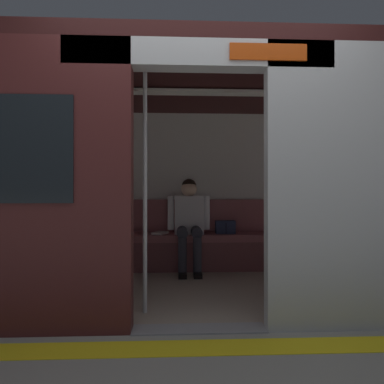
{
  "coord_description": "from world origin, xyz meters",
  "views": [
    {
      "loc": [
        0.17,
        2.55,
        1.01
      ],
      "look_at": [
        0.0,
        -1.13,
        1.02
      ],
      "focal_mm": 32.44,
      "sensor_mm": 36.0,
      "label": 1
    }
  ],
  "objects_px": {
    "bench_seat": "(189,242)",
    "book": "(160,233)",
    "person_seated": "(189,218)",
    "handbag": "(225,227)",
    "train_car": "(186,149)",
    "grab_pole_door": "(145,188)"
  },
  "relations": [
    {
      "from": "handbag",
      "to": "train_car",
      "type": "bearing_deg",
      "value": 59.91
    },
    {
      "from": "train_car",
      "to": "bench_seat",
      "type": "bearing_deg",
      "value": -94.27
    },
    {
      "from": "person_seated",
      "to": "handbag",
      "type": "distance_m",
      "value": 0.52
    },
    {
      "from": "person_seated",
      "to": "handbag",
      "type": "bearing_deg",
      "value": -168.08
    },
    {
      "from": "book",
      "to": "grab_pole_door",
      "type": "xyz_separation_m",
      "value": [
        0.05,
        1.65,
        0.57
      ]
    },
    {
      "from": "handbag",
      "to": "bench_seat",
      "type": "bearing_deg",
      "value": 6.02
    },
    {
      "from": "bench_seat",
      "to": "book",
      "type": "height_order",
      "value": "book"
    },
    {
      "from": "bench_seat",
      "to": "handbag",
      "type": "xyz_separation_m",
      "value": [
        -0.48,
        -0.05,
        0.19
      ]
    },
    {
      "from": "train_car",
      "to": "handbag",
      "type": "xyz_separation_m",
      "value": [
        -0.55,
        -0.95,
        -0.91
      ]
    },
    {
      "from": "train_car",
      "to": "book",
      "type": "distance_m",
      "value": 1.39
    },
    {
      "from": "person_seated",
      "to": "book",
      "type": "bearing_deg",
      "value": -12.27
    },
    {
      "from": "handbag",
      "to": "grab_pole_door",
      "type": "bearing_deg",
      "value": 61.24
    },
    {
      "from": "book",
      "to": "person_seated",
      "type": "bearing_deg",
      "value": -169.53
    },
    {
      "from": "train_car",
      "to": "book",
      "type": "height_order",
      "value": "train_car"
    },
    {
      "from": "train_car",
      "to": "bench_seat",
      "type": "distance_m",
      "value": 1.43
    },
    {
      "from": "bench_seat",
      "to": "handbag",
      "type": "relative_size",
      "value": 9.6
    },
    {
      "from": "grab_pole_door",
      "to": "person_seated",
      "type": "bearing_deg",
      "value": -105.25
    },
    {
      "from": "bench_seat",
      "to": "book",
      "type": "relative_size",
      "value": 11.35
    },
    {
      "from": "person_seated",
      "to": "book",
      "type": "relative_size",
      "value": 5.44
    },
    {
      "from": "bench_seat",
      "to": "person_seated",
      "type": "relative_size",
      "value": 2.09
    },
    {
      "from": "book",
      "to": "grab_pole_door",
      "type": "height_order",
      "value": "grab_pole_door"
    },
    {
      "from": "handbag",
      "to": "book",
      "type": "relative_size",
      "value": 1.18
    }
  ]
}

